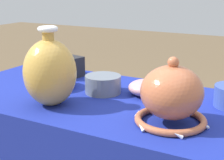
% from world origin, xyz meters
% --- Properties ---
extents(display_table, '(1.29, 0.61, 0.77)m').
position_xyz_m(display_table, '(0.00, -0.02, 0.68)').
color(display_table, olive).
rests_on(display_table, ground_plane).
extents(vase_tall_bulbous, '(0.18, 0.18, 0.27)m').
position_xyz_m(vase_tall_bulbous, '(-0.14, -0.16, 0.89)').
color(vase_tall_bulbous, gold).
rests_on(vase_tall_bulbous, display_table).
extents(vase_dome_bell, '(0.23, 0.22, 0.21)m').
position_xyz_m(vase_dome_bell, '(0.28, -0.12, 0.86)').
color(vase_dome_bell, '#BC6642').
rests_on(vase_dome_bell, display_table).
extents(mosaic_tile_box, '(0.16, 0.14, 0.09)m').
position_xyz_m(mosaic_tile_box, '(-0.32, 0.18, 0.82)').
color(mosaic_tile_box, '#232328').
rests_on(mosaic_tile_box, display_table).
extents(pot_squat_slate, '(0.14, 0.14, 0.07)m').
position_xyz_m(pot_squat_slate, '(-0.05, 0.04, 0.81)').
color(pot_squat_slate, slate).
rests_on(pot_squat_slate, display_table).
extents(bowl_shallow_rose, '(0.14, 0.14, 0.06)m').
position_xyz_m(bowl_shallow_rose, '(0.11, 0.09, 0.80)').
color(bowl_shallow_rose, '#D19399').
rests_on(bowl_shallow_rose, display_table).
extents(bowl_shallow_celadon, '(0.17, 0.17, 0.07)m').
position_xyz_m(bowl_shallow_celadon, '(-0.25, 0.01, 0.81)').
color(bowl_shallow_celadon, '#A8CCB7').
rests_on(bowl_shallow_celadon, display_table).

